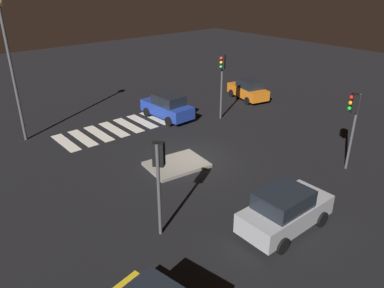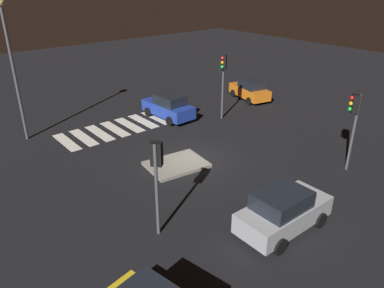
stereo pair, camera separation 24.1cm
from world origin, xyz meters
TOP-DOWN VIEW (x-y plane):
  - ground_plane at (0.00, 0.00)m, footprint 80.00×80.00m
  - traffic_island at (1.14, 0.03)m, footprint 3.46×2.77m
  - car_blue at (-2.98, -6.31)m, footprint 2.13×4.29m
  - car_orange at (-10.92, -5.58)m, footprint 2.51×4.16m
  - car_silver at (1.16, 7.31)m, footprint 4.33×2.07m
  - traffic_light_west at (-5.71, 6.14)m, footprint 0.54×0.53m
  - traffic_light_south at (-5.85, -3.72)m, footprint 0.53×0.54m
  - traffic_light_north at (5.17, 4.16)m, footprint 0.53×0.54m
  - street_lamp at (6.35, -9.11)m, footprint 0.56×0.56m
  - crosswalk_near at (0.00, -6.96)m, footprint 9.90×3.20m

SIDE VIEW (x-z plane):
  - ground_plane at x=0.00m, z-range 0.00..0.00m
  - crosswalk_near at x=0.00m, z-range 0.00..0.02m
  - traffic_island at x=1.14m, z-range 0.00..0.18m
  - car_orange at x=-10.92m, z-range -0.02..1.70m
  - car_blue at x=-2.98m, z-range -0.02..1.82m
  - car_silver at x=1.16m, z-range -0.02..1.85m
  - traffic_light_north at x=5.17m, z-range 1.05..5.09m
  - traffic_light_west at x=-5.71m, z-range 1.10..5.34m
  - traffic_light_south at x=-5.85m, z-range 1.20..5.89m
  - street_lamp at x=6.35m, z-range 1.47..10.09m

